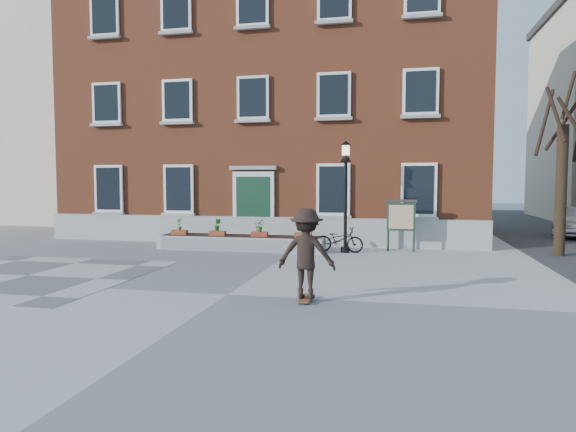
% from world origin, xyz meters
% --- Properties ---
extents(ground, '(100.00, 100.00, 0.00)m').
position_xyz_m(ground, '(0.00, 0.00, 0.00)').
color(ground, '#A1A2A4').
rests_on(ground, ground).
extents(checker_patch, '(6.00, 6.00, 0.01)m').
position_xyz_m(checker_patch, '(-6.00, 1.00, 0.01)').
color(checker_patch, '#5B5C5E').
rests_on(checker_patch, ground).
extents(distant_building, '(10.00, 12.00, 13.00)m').
position_xyz_m(distant_building, '(-18.00, 20.00, 6.50)').
color(distant_building, beige).
rests_on(distant_building, ground).
extents(bicycle, '(1.78, 0.78, 0.91)m').
position_xyz_m(bicycle, '(1.63, 7.30, 0.45)').
color(bicycle, black).
rests_on(bicycle, ground).
extents(brick_building, '(18.40, 10.85, 12.60)m').
position_xyz_m(brick_building, '(-2.00, 13.98, 6.30)').
color(brick_building, '#9A482A').
rests_on(brick_building, ground).
extents(planter_assembly, '(6.20, 1.12, 1.15)m').
position_xyz_m(planter_assembly, '(-1.99, 7.18, 0.31)').
color(planter_assembly, '#B5B5B1').
rests_on(planter_assembly, ground).
extents(bare_tree, '(1.83, 1.83, 6.16)m').
position_xyz_m(bare_tree, '(9.01, 8.01, 2.79)').
color(bare_tree, '#302215').
rests_on(bare_tree, ground).
extents(lamp_post, '(0.40, 0.40, 3.93)m').
position_xyz_m(lamp_post, '(1.85, 7.28, 2.54)').
color(lamp_post, black).
rests_on(lamp_post, ground).
extents(notice_board, '(1.10, 0.16, 1.87)m').
position_xyz_m(notice_board, '(3.77, 7.93, 1.26)').
color(notice_board, black).
rests_on(notice_board, ground).
extents(skateboarder, '(1.22, 0.78, 1.97)m').
position_xyz_m(skateboarder, '(1.83, -0.24, 1.02)').
color(skateboarder, brown).
rests_on(skateboarder, ground).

